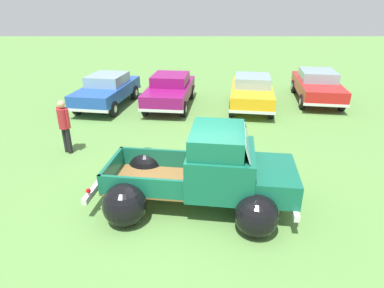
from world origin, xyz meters
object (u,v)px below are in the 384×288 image
at_px(vintage_pickup_truck, 209,176).
at_px(spectator_0, 64,124).
at_px(show_car_0, 107,89).
at_px(show_car_1, 170,89).
at_px(show_car_2, 251,91).
at_px(show_car_3, 317,85).

xyz_separation_m(vintage_pickup_truck, spectator_0, (-4.35, 2.89, 0.22)).
bearing_deg(vintage_pickup_truck, show_car_0, 125.79).
bearing_deg(show_car_1, spectator_0, -23.71).
bearing_deg(show_car_2, show_car_0, -83.65).
relative_size(show_car_0, show_car_3, 0.94).
distance_m(vintage_pickup_truck, show_car_3, 10.43).
xyz_separation_m(show_car_0, show_car_2, (6.51, -0.27, -0.00)).
bearing_deg(spectator_0, show_car_2, -19.34).
bearing_deg(vintage_pickup_truck, spectator_0, 153.92).
relative_size(vintage_pickup_truck, show_car_0, 1.08).
bearing_deg(show_car_1, show_car_3, 104.04).
distance_m(vintage_pickup_truck, show_car_2, 7.97).
bearing_deg(show_car_1, show_car_0, -83.13).
height_order(vintage_pickup_truck, show_car_2, vintage_pickup_truck).
bearing_deg(show_car_2, show_car_1, -85.55).
bearing_deg(vintage_pickup_truck, show_car_3, 65.12).
relative_size(show_car_0, show_car_1, 1.00).
relative_size(show_car_0, show_car_2, 1.03).
relative_size(vintage_pickup_truck, show_car_2, 1.11).
bearing_deg(show_car_0, show_car_3, 104.77).
bearing_deg(vintage_pickup_truck, show_car_2, 81.01).
bearing_deg(show_car_3, show_car_1, -73.93).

